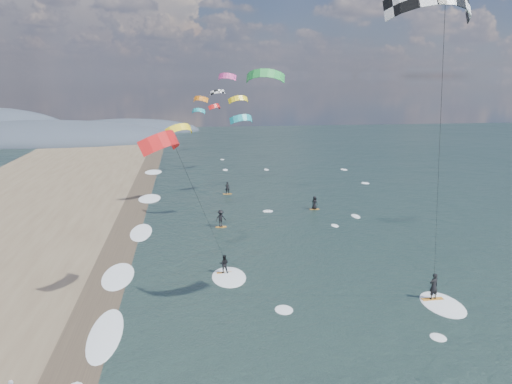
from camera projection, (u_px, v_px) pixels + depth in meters
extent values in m
plane|color=black|center=(308.00, 379.00, 25.28)|extent=(260.00, 260.00, 0.00)
cube|color=#382D23|center=(97.00, 306.00, 33.30)|extent=(3.00, 240.00, 0.00)
ellipsoid|color=#3D4756|center=(38.00, 142.00, 116.32)|extent=(64.00, 24.00, 10.00)
ellipsoid|color=#3D4756|center=(127.00, 132.00, 138.05)|extent=(40.00, 18.00, 7.00)
cube|color=#BC7321|center=(433.00, 299.00, 34.21)|extent=(1.51, 0.45, 0.06)
imported|color=black|center=(434.00, 286.00, 33.99)|extent=(0.76, 0.58, 1.86)
ellipsoid|color=white|center=(442.00, 305.00, 33.49)|extent=(2.60, 4.20, 0.12)
cylinder|color=black|center=(439.00, 164.00, 28.78)|extent=(0.02, 0.02, 18.90)
cube|color=#BC7321|center=(224.00, 273.00, 38.80)|extent=(1.15, 0.36, 0.05)
imported|color=black|center=(224.00, 264.00, 38.63)|extent=(0.80, 0.67, 1.47)
ellipsoid|color=white|center=(229.00, 277.00, 38.08)|extent=(2.60, 4.20, 0.12)
cylinder|color=black|center=(201.00, 205.00, 34.24)|extent=(0.02, 0.02, 12.23)
cube|color=#BC7321|center=(221.00, 227.00, 50.64)|extent=(1.10, 0.35, 0.05)
imported|color=black|center=(221.00, 218.00, 50.44)|extent=(1.30, 1.04, 1.76)
cube|color=#BC7321|center=(314.00, 209.00, 57.43)|extent=(1.10, 0.35, 0.05)
imported|color=black|center=(315.00, 202.00, 57.25)|extent=(0.86, 0.87, 1.52)
cube|color=#BC7321|center=(227.00, 194.00, 64.84)|extent=(1.10, 0.35, 0.05)
imported|color=black|center=(227.00, 188.00, 64.66)|extent=(0.60, 0.41, 1.58)
ellipsoid|color=white|center=(107.00, 334.00, 29.61)|extent=(2.40, 5.40, 0.11)
ellipsoid|color=white|center=(124.00, 276.00, 38.29)|extent=(2.40, 5.40, 0.11)
ellipsoid|color=white|center=(137.00, 233.00, 48.90)|extent=(2.40, 5.40, 0.11)
ellipsoid|color=white|center=(148.00, 199.00, 62.40)|extent=(2.40, 5.40, 0.11)
ellipsoid|color=white|center=(156.00, 172.00, 79.76)|extent=(2.40, 5.40, 0.11)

